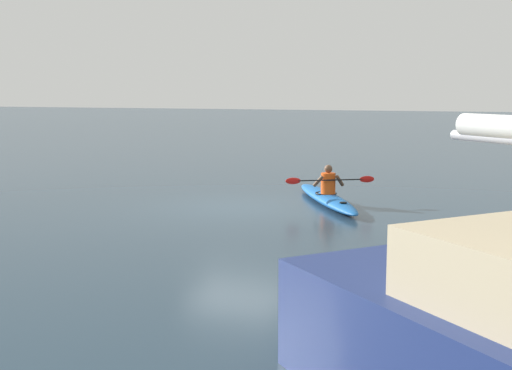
{
  "coord_description": "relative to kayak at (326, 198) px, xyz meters",
  "views": [
    {
      "loc": [
        -6.18,
        15.68,
        2.98
      ],
      "look_at": [
        -1.9,
        3.87,
        1.19
      ],
      "focal_mm": 46.98,
      "sensor_mm": 36.0,
      "label": 1
    }
  ],
  "objects": [
    {
      "name": "ground_plane",
      "position": [
        1.99,
        1.34,
        -0.14
      ],
      "size": [
        160.0,
        160.0,
        0.0
      ],
      "primitive_type": "plane",
      "color": "#233847"
    },
    {
      "name": "kayak",
      "position": [
        0.0,
        0.0,
        0.0
      ],
      "size": [
        3.01,
        4.64,
        0.28
      ],
      "color": "#1959A5",
      "rests_on": "ground"
    },
    {
      "name": "kayaker",
      "position": [
        -0.08,
        0.14,
        0.46
      ],
      "size": [
        2.08,
        1.2,
        0.76
      ],
      "color": "#E04C14",
      "rests_on": "kayak"
    }
  ]
}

